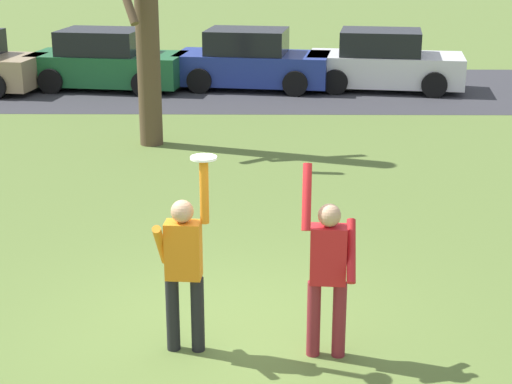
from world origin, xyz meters
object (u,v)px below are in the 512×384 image
object	(u,v)px
person_defender	(328,268)
frisbee_disc	(204,158)
parked_car_white	(384,63)
person_catcher	(184,263)
parked_car_green	(106,62)
parked_car_blue	(251,61)

from	to	relation	value
person_defender	frisbee_disc	xyz separation A→B (m)	(-1.23, 0.09, 1.11)
parked_car_white	person_catcher	bearing A→B (deg)	-97.16
person_catcher	parked_car_green	size ratio (longest dim) A/B	0.48
frisbee_disc	parked_car_white	distance (m)	14.99
person_catcher	parked_car_green	bearing A→B (deg)	107.48
person_catcher	frisbee_disc	bearing A→B (deg)	0.00
person_defender	parked_car_blue	size ratio (longest dim) A/B	0.47
person_catcher	parked_car_white	distance (m)	14.97
frisbee_disc	parked_car_blue	distance (m)	14.65
parked_car_green	parked_car_blue	world-z (taller)	same
parked_car_blue	parked_car_white	distance (m)	3.57
person_defender	parked_car_green	bearing A→B (deg)	-67.34
person_defender	parked_car_white	bearing A→B (deg)	-95.99
parked_car_green	parked_car_white	bearing A→B (deg)	7.98
frisbee_disc	parked_car_green	world-z (taller)	frisbee_disc
person_catcher	person_defender	bearing A→B (deg)	0.00
parked_car_blue	parked_car_white	xyz separation A→B (m)	(3.57, -0.15, 0.00)
person_catcher	parked_car_white	world-z (taller)	person_catcher
person_defender	parked_car_white	size ratio (longest dim) A/B	0.47
person_defender	parked_car_blue	world-z (taller)	person_defender
parked_car_blue	parked_car_white	world-z (taller)	same
frisbee_disc	parked_car_green	xyz separation A→B (m)	(-3.71, 14.49, -1.37)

